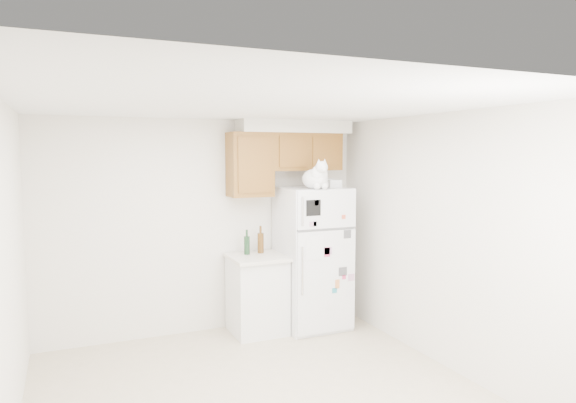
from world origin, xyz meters
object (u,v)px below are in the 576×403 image
refrigerator (313,258)px  base_counter (257,294)px  storage_box_back (324,182)px  bottle_amber (261,239)px  storage_box_front (334,184)px  bottle_green (247,242)px  cat (317,178)px

refrigerator → base_counter: refrigerator is taller
storage_box_back → bottle_amber: storage_box_back is taller
base_counter → storage_box_front: storage_box_front is taller
bottle_green → bottle_amber: bottle_amber is taller
storage_box_front → bottle_amber: 1.11m
base_counter → storage_box_front: size_ratio=6.13×
base_counter → bottle_green: (-0.09, 0.11, 0.60)m
cat → refrigerator: bearing=73.1°
refrigerator → bottle_green: (-0.78, 0.18, 0.22)m
refrigerator → storage_box_front: (0.25, -0.07, 0.89)m
bottle_green → bottle_amber: size_ratio=0.90×
bottle_green → cat: bearing=-30.7°
refrigerator → storage_box_front: 0.93m
base_counter → cat: bearing=-26.8°
storage_box_back → storage_box_front: storage_box_back is taller
refrigerator → bottle_amber: (-0.60, 0.20, 0.23)m
base_counter → bottle_amber: size_ratio=2.82×
base_counter → bottle_green: bearing=129.1°
storage_box_front → base_counter: bearing=177.6°
cat → storage_box_back: 0.45m
storage_box_front → storage_box_back: bearing=109.7°
refrigerator → base_counter: bearing=173.9°
base_counter → bottle_amber: (0.09, 0.13, 0.62)m
refrigerator → cat: bearing=-106.9°
refrigerator → cat: size_ratio=3.42×
bottle_amber → base_counter: bearing=-126.6°
base_counter → cat: cat is taller
cat → storage_box_back: cat is taller
refrigerator → storage_box_front: size_ratio=11.33×
base_counter → storage_box_front: bearing=-8.8°
storage_box_back → storage_box_front: size_ratio=1.20×
storage_box_back → refrigerator: bearing=-154.1°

